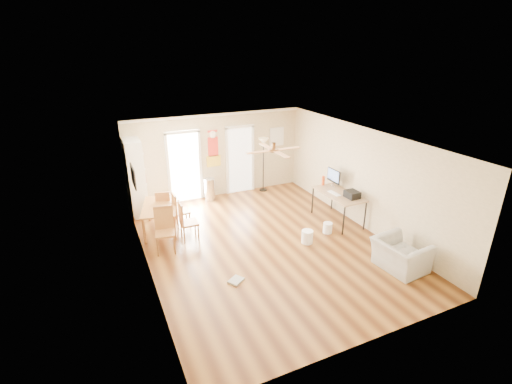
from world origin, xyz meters
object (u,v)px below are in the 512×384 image
dining_chair_near (165,231)px  torchiere_lamp (263,165)px  trash_can (210,190)px  computer_desk (338,207)px  armchair (400,255)px  wastebasket_a (307,237)px  dining_chair_right_a (181,210)px  dining_chair_far (164,206)px  dining_table (161,218)px  dining_chair_right_b (189,221)px  wastebasket_b (328,228)px  bookshelf (135,177)px  printer (352,194)px

dining_chair_near → torchiere_lamp: 4.52m
trash_can → computer_desk: bearing=-46.1°
armchair → dining_chair_near: bearing=52.6°
torchiere_lamp → wastebasket_a: size_ratio=5.43×
dining_chair_near → torchiere_lamp: size_ratio=0.60×
dining_chair_right_a → trash_can: dining_chair_right_a is taller
computer_desk → dining_chair_far: bearing=156.1°
dining_chair_right_a → dining_chair_near: dining_chair_near is taller
dining_table → dining_chair_right_b: (0.55, -0.77, 0.15)m
dining_chair_near → trash_can: size_ratio=1.51×
dining_chair_right_a → dining_chair_near: (-0.65, -1.12, 0.07)m
wastebasket_b → bookshelf: bearing=142.3°
bookshelf → dining_chair_right_b: bearing=-82.8°
dining_chair_right_b → dining_chair_far: dining_chair_right_b is taller
dining_chair_far → trash_can: size_ratio=1.31×
computer_desk → wastebasket_a: size_ratio=4.67×
bookshelf → dining_chair_right_a: bearing=-71.7°
dining_table → torchiere_lamp: 3.92m
bookshelf → trash_can: 2.25m
dining_table → dining_chair_near: size_ratio=1.30×
bookshelf → trash_can: bookshelf is taller
dining_chair_right_b → dining_chair_near: 0.74m
dining_table → trash_can: size_ratio=1.97×
dining_chair_near → wastebasket_a: 3.38m
dining_chair_far → computer_desk: size_ratio=0.61×
dining_chair_right_a → dining_chair_right_b: dining_chair_right_b is taller
computer_desk → dining_chair_near: bearing=175.8°
computer_desk → armchair: bearing=-94.0°
dining_table → torchiere_lamp: bearing=21.6°
wastebasket_b → computer_desk: bearing=36.9°
bookshelf → dining_chair_far: bearing=-74.7°
trash_can → torchiere_lamp: 1.93m
dining_chair_far → trash_can: (1.58, 0.92, -0.11)m
wastebasket_a → wastebasket_b: (0.75, 0.22, -0.03)m
dining_table → trash_can: (1.76, 1.37, 0.01)m
computer_desk → bookshelf: bearing=150.1°
dining_chair_far → wastebasket_b: dining_chair_far is taller
bookshelf → dining_chair_right_b: bookshelf is taller
torchiere_lamp → wastebasket_a: bearing=-98.3°
dining_table → dining_chair_near: dining_chair_near is taller
dining_chair_right_a → computer_desk: size_ratio=0.61×
trash_can → torchiere_lamp: torchiere_lamp is taller
torchiere_lamp → computer_desk: 3.04m
dining_chair_right_b → armchair: dining_chair_right_b is taller
printer → wastebasket_b: 1.08m
bookshelf → dining_chair_right_b: 2.37m
dining_chair_far → armchair: (4.12, -4.36, -0.13)m
bookshelf → dining_chair_near: 2.53m
dining_table → dining_chair_far: dining_chair_far is taller
trash_can → armchair: bearing=-64.3°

